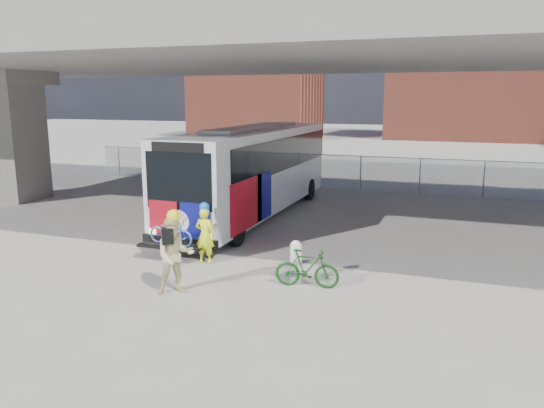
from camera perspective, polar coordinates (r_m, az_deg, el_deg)
The scene contains 9 objects.
ground at distance 17.18m, azimuth -1.51°, elevation -4.89°, with size 160.00×160.00×0.00m, color #9E9991.
bus at distance 21.66m, azimuth -1.98°, elevation 4.22°, with size 2.67×12.93×3.69m.
overpass at distance 20.33m, azimuth 2.72°, elevation 16.27°, with size 40.00×16.00×7.95m.
chainlink_fence at distance 28.20m, azimuth 7.53°, elevation 4.41°, with size 30.00×0.06×30.00m.
brick_buildings at distance 63.73m, azimuth 16.11°, elevation 11.54°, with size 54.00×22.00×12.00m.
bollard at distance 13.99m, azimuth 2.58°, elevation -6.07°, with size 0.30×0.30×1.17m.
cyclist_hivis at distance 15.69m, azimuth -7.22°, elevation -3.21°, with size 0.63×0.43×1.84m.
cyclist_tan at distance 13.34m, azimuth -10.41°, elevation -5.36°, with size 1.21×1.19×2.16m.
bike_parked at distance 13.75m, azimuth 3.80°, elevation -6.95°, with size 0.47×1.66×1.00m, color #133E14.
Camera 1 is at (6.11, -15.32, 4.83)m, focal length 35.00 mm.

